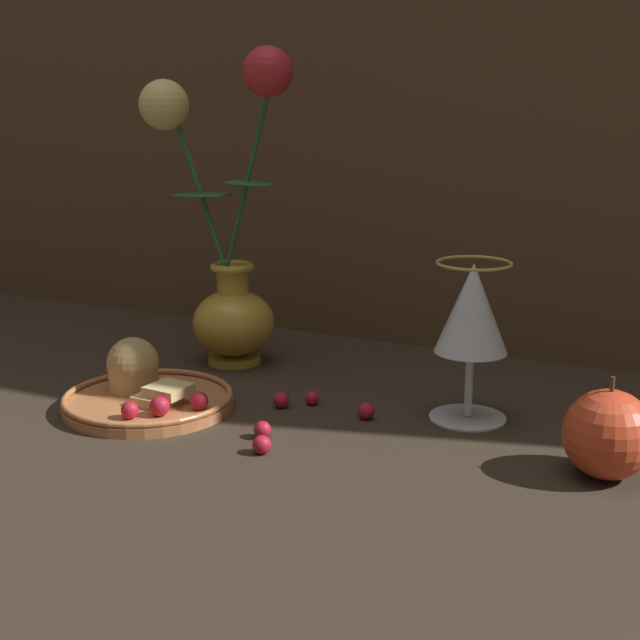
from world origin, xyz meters
TOP-DOWN VIEW (x-y plane):
  - ground_plane at (0.00, 0.00)m, footprint 2.40×2.40m
  - vase at (-0.20, 0.10)m, footprint 0.19×0.10m
  - plate_with_pastries at (-0.21, -0.07)m, footprint 0.17×0.17m
  - wine_glass at (0.10, 0.04)m, footprint 0.08×0.08m
  - apple_beside_vase at (0.25, -0.05)m, footprint 0.08×0.08m
  - berry_near_plate at (-0.04, -0.13)m, footprint 0.02×0.02m
  - berry_front_center at (-0.08, -0.01)m, footprint 0.02×0.02m
  - berry_by_glass_stem at (-0.05, 0.01)m, footprint 0.01×0.01m
  - berry_under_candlestick at (-0.05, -0.09)m, footprint 0.02×0.02m
  - berry_far_right at (0.01, -0.01)m, footprint 0.02×0.02m

SIDE VIEW (x-z plane):
  - ground_plane at x=0.00m, z-range 0.00..0.00m
  - berry_by_glass_stem at x=-0.05m, z-range 0.00..0.01m
  - berry_under_candlestick at x=-0.05m, z-range 0.00..0.02m
  - berry_front_center at x=-0.08m, z-range 0.00..0.02m
  - berry_far_right at x=0.01m, z-range 0.00..0.02m
  - berry_near_plate at x=-0.04m, z-range 0.00..0.02m
  - plate_with_pastries at x=-0.21m, z-range -0.02..0.05m
  - apple_beside_vase at x=0.25m, z-range -0.01..0.08m
  - wine_glass at x=0.10m, z-range 0.03..0.18m
  - vase at x=-0.20m, z-range -0.05..0.31m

